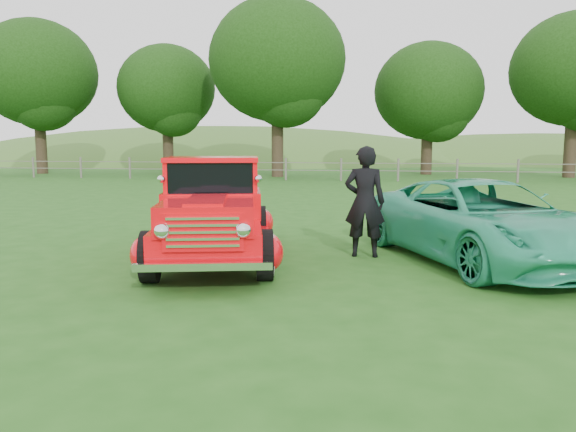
# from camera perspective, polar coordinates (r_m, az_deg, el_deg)

# --- Properties ---
(ground) EXTENTS (140.00, 140.00, 0.00)m
(ground) POSITION_cam_1_polar(r_m,az_deg,el_deg) (8.60, -4.42, -6.12)
(ground) COLOR #1E5015
(ground) RESTS_ON ground
(distant_hills) EXTENTS (116.00, 60.00, 18.00)m
(distant_hills) POSITION_cam_1_polar(r_m,az_deg,el_deg) (68.18, 4.02, 1.90)
(distant_hills) COLOR #396525
(distant_hills) RESTS_ON ground
(fence_line) EXTENTS (48.00, 0.12, 1.20)m
(fence_line) POSITION_cam_1_polar(r_m,az_deg,el_deg) (30.22, 5.42, 4.73)
(fence_line) COLOR #656055
(fence_line) RESTS_ON ground
(tree_far_west) EXTENTS (7.60, 7.60, 9.93)m
(tree_far_west) POSITION_cam_1_polar(r_m,az_deg,el_deg) (40.83, -24.14, 13.09)
(tree_far_west) COLOR #322219
(tree_far_west) RESTS_ON ground
(tree_mid_west) EXTENTS (6.40, 6.40, 8.46)m
(tree_mid_west) POSITION_cam_1_polar(r_m,az_deg,el_deg) (38.90, -12.24, 12.49)
(tree_mid_west) COLOR #322219
(tree_mid_west) RESTS_ON ground
(tree_near_west) EXTENTS (8.00, 8.00, 10.42)m
(tree_near_west) POSITION_cam_1_polar(r_m,az_deg,el_deg) (34.00, -1.10, 15.52)
(tree_near_west) COLOR #322219
(tree_near_west) RESTS_ON ground
(tree_near_east) EXTENTS (6.80, 6.80, 8.33)m
(tree_near_east) POSITION_cam_1_polar(r_m,az_deg,el_deg) (37.39, 14.08, 12.18)
(tree_near_east) COLOR #322219
(tree_near_east) RESTS_ON ground
(tree_mid_east) EXTENTS (7.20, 7.20, 9.44)m
(tree_mid_east) POSITION_cam_1_polar(r_m,az_deg,el_deg) (37.05, 27.16, 13.08)
(tree_mid_east) COLOR #322219
(tree_mid_east) RESTS_ON ground
(red_pickup) EXTENTS (3.05, 5.25, 1.78)m
(red_pickup) POSITION_cam_1_polar(r_m,az_deg,el_deg) (9.69, -7.60, 0.16)
(red_pickup) COLOR black
(red_pickup) RESTS_ON ground
(teal_sedan) EXTENTS (4.15, 5.53, 1.40)m
(teal_sedan) POSITION_cam_1_polar(r_m,az_deg,el_deg) (10.02, 19.13, -0.51)
(teal_sedan) COLOR #29A67A
(teal_sedan) RESTS_ON ground
(man) EXTENTS (0.72, 0.47, 1.96)m
(man) POSITION_cam_1_polar(r_m,az_deg,el_deg) (10.00, 7.80, 1.45)
(man) COLOR black
(man) RESTS_ON ground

